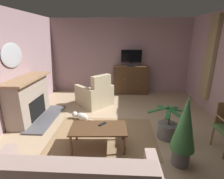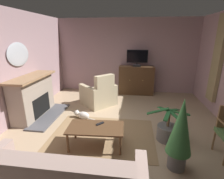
# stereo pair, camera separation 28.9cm
# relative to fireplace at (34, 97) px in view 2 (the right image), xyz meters

# --- Properties ---
(ground_plane) EXTENTS (5.78, 6.98, 0.04)m
(ground_plane) POSITION_rel_fireplace_xyz_m (2.31, -0.62, -0.55)
(ground_plane) COLOR tan
(wall_back) EXTENTS (5.78, 0.10, 2.75)m
(wall_back) POSITION_rel_fireplace_xyz_m (2.31, 2.62, 0.84)
(wall_back) COLOR gray
(wall_back) RESTS_ON ground_plane
(curtain_panel_far) EXTENTS (0.10, 0.44, 2.31)m
(curtain_panel_far) POSITION_rel_fireplace_xyz_m (4.84, 0.94, 0.98)
(curtain_panel_far) COLOR #8E7F56
(rug_central) EXTENTS (2.25, 1.62, 0.01)m
(rug_central) POSITION_rel_fireplace_xyz_m (2.00, -0.72, -0.53)
(rug_central) COLOR #8E704C
(rug_central) RESTS_ON ground_plane
(fireplace) EXTENTS (0.92, 1.61, 1.12)m
(fireplace) POSITION_rel_fireplace_xyz_m (0.00, 0.00, 0.00)
(fireplace) COLOR #4C4C51
(fireplace) RESTS_ON ground_plane
(wall_mirror_oval) EXTENTS (0.06, 0.82, 0.59)m
(wall_mirror_oval) POSITION_rel_fireplace_xyz_m (-0.25, 0.00, 1.13)
(wall_mirror_oval) COLOR #B2B7BF
(tv_cabinet) EXTENTS (1.28, 0.45, 1.05)m
(tv_cabinet) POSITION_rel_fireplace_xyz_m (2.72, 2.27, -0.03)
(tv_cabinet) COLOR black
(tv_cabinet) RESTS_ON ground_plane
(television) EXTENTS (0.75, 0.20, 0.59)m
(television) POSITION_rel_fireplace_xyz_m (2.72, 2.21, 0.83)
(television) COLOR black
(television) RESTS_ON tv_cabinet
(coffee_table) EXTENTS (1.11, 0.64, 0.43)m
(coffee_table) POSITION_rel_fireplace_xyz_m (1.94, -1.12, -0.15)
(coffee_table) COLOR #4C331E
(coffee_table) RESTS_ON ground_plane
(tv_remote) EXTENTS (0.15, 0.16, 0.02)m
(tv_remote) POSITION_rel_fireplace_xyz_m (2.01, -1.01, -0.09)
(tv_remote) COLOR black
(tv_remote) RESTS_ON coffee_table
(armchair_in_far_corner) EXTENTS (1.26, 1.26, 1.01)m
(armchair_in_far_corner) POSITION_rel_fireplace_xyz_m (1.56, 1.04, -0.21)
(armchair_in_far_corner) COLOR tan
(armchair_in_far_corner) RESTS_ON ground_plane
(potted_plant_on_hearth_side) EXTENTS (0.40, 0.40, 1.24)m
(potted_plant_on_hearth_side) POSITION_rel_fireplace_xyz_m (3.40, -1.51, 0.15)
(potted_plant_on_hearth_side) COLOR slate
(potted_plant_on_hearth_side) RESTS_ON ground_plane
(potted_plant_leafy_by_curtain) EXTENTS (0.85, 0.72, 0.73)m
(potted_plant_leafy_by_curtain) POSITION_rel_fireplace_xyz_m (3.38, -0.70, -0.34)
(potted_plant_leafy_by_curtain) COLOR slate
(potted_plant_leafy_by_curtain) RESTS_ON ground_plane
(cat) EXTENTS (0.63, 0.31, 0.22)m
(cat) POSITION_rel_fireplace_xyz_m (1.32, -0.00, -0.43)
(cat) COLOR beige
(cat) RESTS_ON ground_plane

